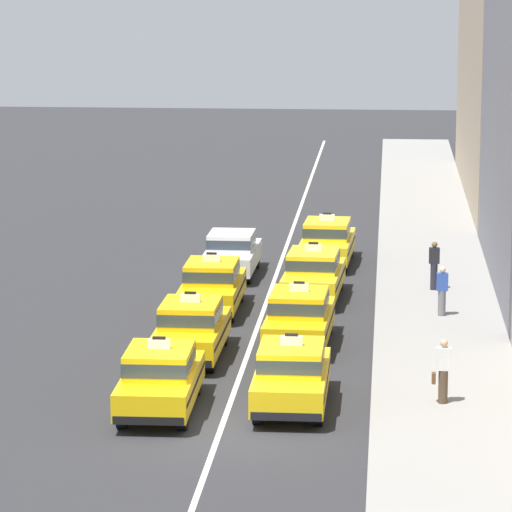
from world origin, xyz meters
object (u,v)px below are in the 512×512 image
Objects in this scene: taxi_left_nearest at (160,378)px; pedestrian_by_storefront at (442,291)px; taxi_left_third at (212,285)px; taxi_right_fourth at (327,241)px; pedestrian_near_crosswalk at (434,265)px; taxi_right_third at (313,274)px; taxi_left_second at (191,328)px; sedan_left_fourth at (232,252)px; taxi_right_nearest at (291,374)px; taxi_right_second at (299,317)px; pedestrian_mid_block at (443,371)px.

taxi_left_nearest is 12.98m from pedestrian_by_storefront.
taxi_left_third is 0.99× the size of taxi_right_fourth.
pedestrian_by_storefront is at bearing -87.81° from pedestrian_near_crosswalk.
taxi_right_third is 1.00× the size of taxi_right_fourth.
taxi_right_fourth is at bearing 76.81° from taxi_left_second.
taxi_right_nearest is (3.18, -16.46, 0.03)m from sedan_left_fourth.
pedestrian_by_storefront is at bearing 40.82° from taxi_right_second.
taxi_right_third is 6.07m from taxi_right_fourth.
pedestrian_mid_block is (7.09, 0.85, 0.10)m from taxi_left_nearest.
taxi_right_second is at bearing -91.47° from taxi_right_fourth.
pedestrian_mid_block is at bearing 6.82° from taxi_left_nearest.
sedan_left_fourth is 2.62× the size of pedestrian_near_crosswalk.
taxi_right_nearest is 0.99× the size of taxi_right_third.
taxi_left_nearest reaches higher than pedestrian_mid_block.
pedestrian_near_crosswalk is at bearing 92.19° from pedestrian_by_storefront.
taxi_left_second is 2.75× the size of pedestrian_mid_block.
pedestrian_mid_block is (3.88, -12.49, 0.10)m from taxi_right_third.
taxi_left_third is (-0.07, 5.93, 0.00)m from taxi_left_second.
taxi_left_nearest is at bearing -116.41° from pedestrian_near_crosswalk.
taxi_left_third is 12.56m from pedestrian_mid_block.
taxi_right_second is 2.93× the size of pedestrian_by_storefront.
taxi_left_second is 8.59m from taxi_right_third.
taxi_right_third is 13.08m from pedestrian_mid_block.
taxi_left_nearest is 0.99× the size of taxi_right_second.
taxi_right_third is (-0.06, 12.73, 0.00)m from taxi_right_nearest.
taxi_right_fourth is at bearing 88.02° from taxi_right_third.
pedestrian_by_storefront is at bearing 55.38° from taxi_left_nearest.
pedestrian_by_storefront is (7.38, 10.68, 0.07)m from taxi_left_nearest.
sedan_left_fourth is 7.57m from pedestrian_near_crosswalk.
taxi_left_nearest is at bearing -173.18° from pedestrian_mid_block.
taxi_right_third is at bearing 89.02° from taxi_right_second.
taxi_left_second reaches higher than pedestrian_near_crosswalk.
taxi_left_second is at bearing 147.30° from pedestrian_mid_block.
sedan_left_fourth is at bearing 100.93° from taxi_right_nearest.
taxi_left_third is at bearing 90.66° from taxi_left_second.
pedestrian_near_crosswalk is at bearing -51.82° from taxi_right_fourth.
taxi_right_second is at bearing -90.98° from taxi_right_third.
taxi_left_nearest is 2.76× the size of pedestrian_mid_block.
taxi_right_third is (3.16, 2.09, 0.00)m from taxi_left_third.
taxi_right_nearest is at bearing -88.45° from taxi_right_second.
taxi_right_nearest reaches higher than pedestrian_mid_block.
pedestrian_near_crosswalk is (7.11, 9.24, 0.11)m from taxi_left_second.
taxi_right_third is at bearing 68.91° from taxi_left_second.
sedan_left_fourth is 10.52m from taxi_right_second.
taxi_right_second is (-0.17, 6.37, 0.00)m from taxi_right_nearest.
taxi_right_nearest and taxi_right_second have the same top height.
taxi_left_nearest is 7.64m from taxi_right_second.
pedestrian_by_storefront is (4.28, 3.70, 0.07)m from taxi_right_second.
taxi_left_nearest is 7.14m from pedestrian_mid_block.
taxi_left_nearest and taxi_left_third have the same top height.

